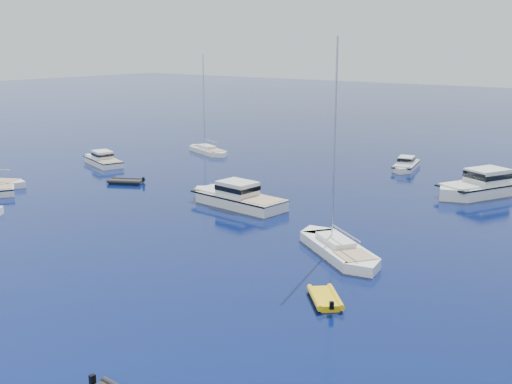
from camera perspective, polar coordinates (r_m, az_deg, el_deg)
ground at (r=34.44m, az=-18.65°, el=-13.04°), size 400.00×400.00×0.00m
motor_cruiser_centre at (r=59.15m, az=-1.82°, el=-1.20°), size 11.51×4.53×2.95m
motor_cruiser_far_l at (r=80.98m, az=-13.66°, el=2.43°), size 8.87×5.27×2.23m
motor_cruiser_distant at (r=67.37m, az=19.86°, el=-0.19°), size 8.83×13.01×3.30m
motor_cruiser_horizon at (r=77.84m, az=13.32°, el=2.01°), size 3.82×7.73×1.95m
sailboat_mid_r at (r=46.23m, az=7.38°, el=-5.54°), size 10.45×8.46×15.85m
sailboat_far_l at (r=87.10m, az=-4.36°, el=3.53°), size 9.60×5.68×13.75m
tender_yellow at (r=38.03m, az=6.22°, el=-9.78°), size 3.76×3.85×0.95m
tender_grey_far at (r=69.63m, az=-11.61°, el=0.77°), size 4.47×3.70×0.95m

